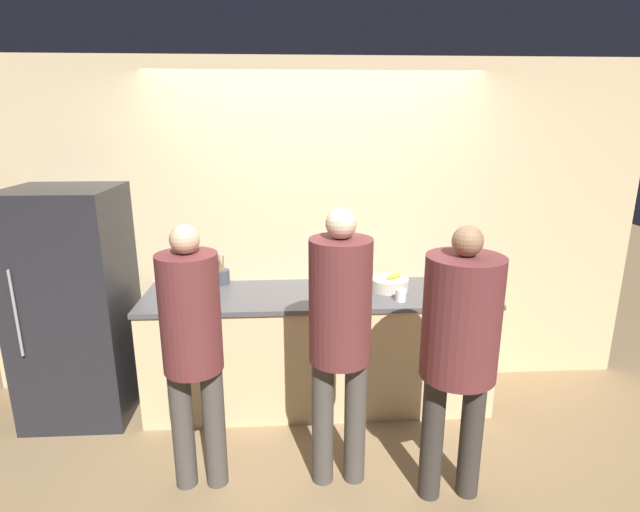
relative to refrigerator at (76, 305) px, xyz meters
The scene contains 13 objects.
ground_plane 2.00m from the refrigerator, 11.88° to the right, with size 14.00×14.00×0.00m, color #8C704C.
wall_back 1.86m from the refrigerator, 12.02° to the left, with size 5.20×0.06×2.60m.
counter 1.81m from the refrigerator, ahead, with size 2.59×0.73×0.90m.
refrigerator is the anchor object (origin of this frame).
person_left 1.34m from the refrigerator, 41.17° to the right, with size 0.34×0.34×1.62m.
person_center 2.05m from the refrigerator, 25.87° to the right, with size 0.35×0.35×1.70m.
person_right 2.70m from the refrigerator, 23.11° to the right, with size 0.42×0.42×1.63m.
fruit_bowl 2.32m from the refrigerator, ahead, with size 0.29×0.29×0.13m.
utensil_crock 1.07m from the refrigerator, 14.92° to the left, with size 0.12×0.12×0.23m.
bottle_dark 0.67m from the refrigerator, 21.26° to the left, with size 0.06×0.06×0.17m.
bottle_clear 1.90m from the refrigerator, ahead, with size 0.08×0.08×0.14m.
bottle_green 2.96m from the refrigerator, ahead, with size 0.05×0.05×0.19m.
cup_white 2.36m from the refrigerator, ahead, with size 0.08×0.08×0.09m.
Camera 1 is at (-0.20, -3.13, 2.16)m, focal length 28.00 mm.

